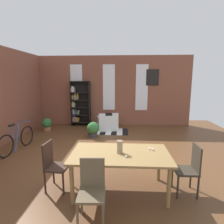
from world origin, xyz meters
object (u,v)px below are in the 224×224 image
(vase_on_table, at_px, (120,147))
(bicycle_second, at_px, (17,140))
(dining_table, at_px, (120,157))
(potted_plant_by_shelf, at_px, (93,129))
(potted_plant_corner, at_px, (47,124))
(bookshelf_tall, at_px, (79,104))
(armchair_white, at_px, (108,123))
(dining_chair_near_left, at_px, (92,188))
(dining_chair_head_left, at_px, (54,164))
(dining_chair_head_right, at_px, (190,168))

(vase_on_table, bearing_deg, bicycle_second, 148.84)
(dining_table, bearing_deg, potted_plant_by_shelf, 107.54)
(dining_table, distance_m, potted_plant_corner, 5.20)
(bicycle_second, relative_size, potted_plant_by_shelf, 2.81)
(bookshelf_tall, xyz_separation_m, armchair_white, (1.37, -0.69, -0.73))
(dining_table, height_order, vase_on_table, vase_on_table)
(bookshelf_tall, bearing_deg, dining_chair_near_left, -75.13)
(bookshelf_tall, height_order, armchair_white, bookshelf_tall)
(armchair_white, bearing_deg, bicycle_second, -135.26)
(dining_chair_head_left, bearing_deg, dining_table, -0.26)
(potted_plant_by_shelf, bearing_deg, potted_plant_corner, 159.00)
(dining_chair_head_left, distance_m, bicycle_second, 2.65)
(vase_on_table, relative_size, potted_plant_corner, 0.46)
(dining_table, height_order, bicycle_second, bicycle_second)
(dining_chair_head_right, height_order, potted_plant_corner, dining_chair_head_right)
(potted_plant_by_shelf, relative_size, potted_plant_corner, 1.10)
(dining_chair_head_left, relative_size, bicycle_second, 0.59)
(dining_table, relative_size, dining_chair_head_right, 1.93)
(dining_chair_near_left, bearing_deg, vase_on_table, 61.88)
(vase_on_table, distance_m, bookshelf_tall, 5.46)
(bicycle_second, bearing_deg, potted_plant_by_shelf, 34.24)
(dining_table, bearing_deg, dining_chair_head_left, 179.74)
(bookshelf_tall, bearing_deg, armchair_white, -26.85)
(dining_chair_head_right, bearing_deg, bicycle_second, 156.88)
(bicycle_second, bearing_deg, potted_plant_corner, 90.15)
(potted_plant_by_shelf, bearing_deg, armchair_white, 67.80)
(dining_chair_head_right, distance_m, potted_plant_corner, 6.05)
(bookshelf_tall, relative_size, potted_plant_by_shelf, 3.56)
(bookshelf_tall, height_order, bicycle_second, bookshelf_tall)
(potted_plant_corner, bearing_deg, potted_plant_by_shelf, -21.00)
(dining_table, height_order, bookshelf_tall, bookshelf_tall)
(dining_table, distance_m, dining_chair_near_left, 0.88)
(dining_chair_near_left, height_order, potted_plant_corner, dining_chair_near_left)
(dining_chair_near_left, distance_m, armchair_white, 5.17)
(dining_table, xyz_separation_m, potted_plant_corner, (-3.14, 4.12, -0.42))
(dining_chair_near_left, xyz_separation_m, potted_plant_corner, (-2.73, 4.87, -0.24))
(bookshelf_tall, distance_m, potted_plant_corner, 1.69)
(vase_on_table, xyz_separation_m, dining_chair_near_left, (-0.40, -0.76, -0.38))
(dining_table, distance_m, bookshelf_tall, 5.47)
(dining_table, relative_size, dining_chair_near_left, 1.93)
(dining_chair_head_right, xyz_separation_m, dining_chair_near_left, (-1.70, -0.76, 0.00))
(vase_on_table, relative_size, dining_chair_head_right, 0.25)
(bicycle_second, bearing_deg, armchair_white, 44.74)
(dining_chair_head_right, distance_m, bicycle_second, 4.82)
(dining_chair_head_left, bearing_deg, bicycle_second, 134.45)
(dining_chair_head_right, bearing_deg, armchair_white, 113.26)
(bookshelf_tall, relative_size, bicycle_second, 1.26)
(dining_chair_near_left, xyz_separation_m, potted_plant_by_shelf, (-0.63, 4.07, -0.20))
(armchair_white, bearing_deg, dining_chair_head_right, -66.74)
(armchair_white, xyz_separation_m, potted_plant_by_shelf, (-0.44, -1.09, 0.04))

